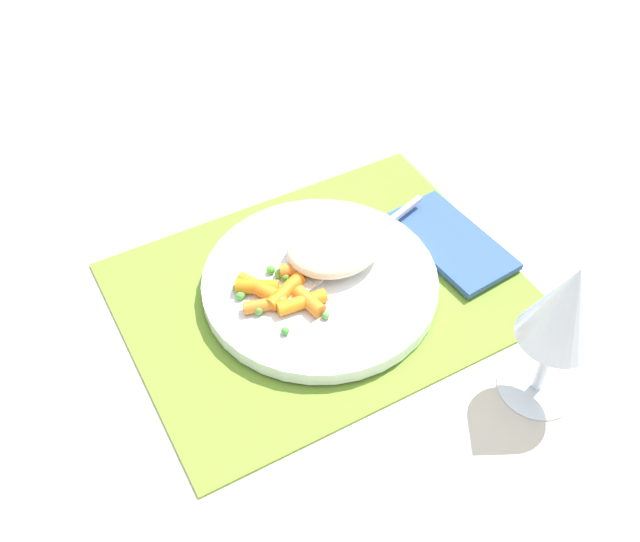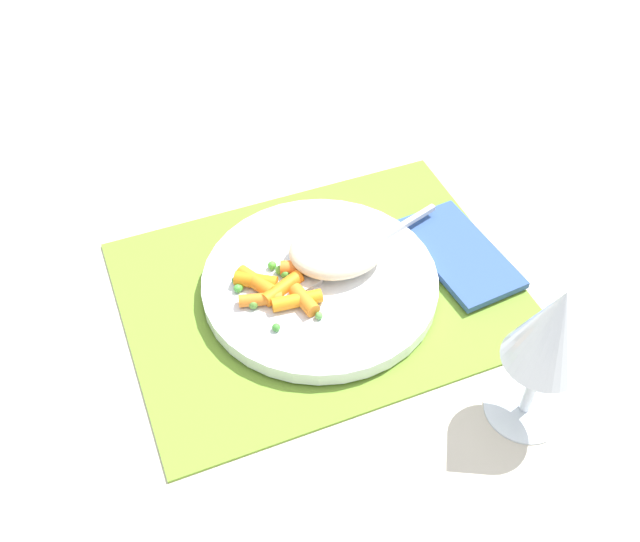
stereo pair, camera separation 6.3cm
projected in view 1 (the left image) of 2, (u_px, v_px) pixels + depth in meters
The scene contains 9 objects.
ground_plane at pixel (320, 292), 0.77m from camera, with size 2.40×2.40×0.00m, color beige.
placemat at pixel (320, 290), 0.77m from camera, with size 0.40×0.31×0.01m, color olive.
plate at pixel (320, 283), 0.76m from camera, with size 0.24×0.24×0.02m, color white.
rice_mound at pixel (335, 246), 0.76m from camera, with size 0.10×0.09×0.04m, color beige.
carrot_portion at pixel (284, 290), 0.73m from camera, with size 0.11×0.08×0.02m.
pea_scatter at pixel (273, 293), 0.73m from camera, with size 0.07×0.09×0.01m.
fork at pixel (344, 257), 0.77m from camera, with size 0.21×0.08×0.01m.
wine_glass at pixel (566, 309), 0.61m from camera, with size 0.07×0.07×0.16m.
napkin at pixel (450, 242), 0.81m from camera, with size 0.08×0.15×0.01m, color #33518C.
Camera 1 is at (0.25, 0.45, 0.58)m, focal length 41.14 mm.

